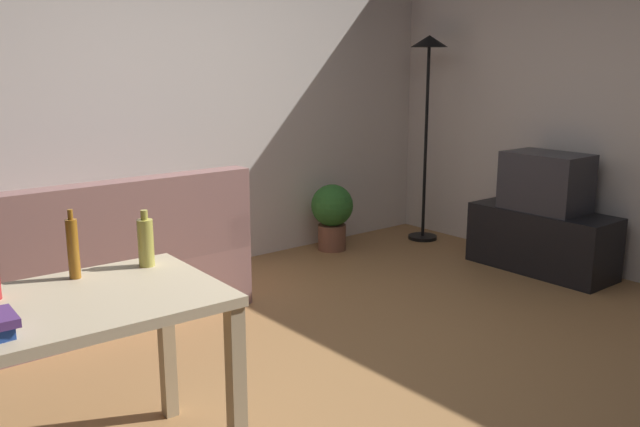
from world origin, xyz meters
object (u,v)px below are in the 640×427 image
desk (53,333)px  potted_plant (332,212)px  tv_stand (541,240)px  couch (106,271)px  tv (546,182)px  bottle_squat (146,242)px  bottle_amber (73,248)px  torchiere_lamp (428,82)px

desk → potted_plant: desk is taller
tv_stand → couch: bearing=68.8°
tv → potted_plant: 1.76m
tv → desk: (-3.82, -0.47, -0.05)m
tv → desk: tv is taller
couch → bottle_squat: bearing=75.6°
bottle_amber → desk: bearing=-126.2°
bottle_squat → bottle_amber: bearing=174.6°
torchiere_lamp → couch: bearing=-178.8°
potted_plant → torchiere_lamp: bearing=-16.0°
couch → potted_plant: bearing=-171.6°
tv_stand → bottle_amber: bearing=93.8°
tv_stand → torchiere_lamp: size_ratio=0.61×
tv → potted_plant: bearing=30.9°
bottle_amber → bottle_squat: bearing=-5.4°
tv_stand → potted_plant: 1.72m
couch → bottle_squat: size_ratio=7.12×
potted_plant → desk: bearing=-146.5°
couch → bottle_amber: (-0.66, -1.40, 0.58)m
potted_plant → tv: bearing=-59.1°
couch → tv_stand: 3.21m
torchiere_lamp → bottle_squat: (-3.36, -1.49, -0.55)m
couch → tv_stand: (2.99, -1.16, -0.07)m
tv → bottle_squat: (-3.36, -0.27, 0.16)m
desk → bottle_squat: (0.46, 0.21, 0.21)m
desk → potted_plant: bearing=35.4°
tv → potted_plant: size_ratio=1.05×
torchiere_lamp → tv_stand: bearing=-90.0°
desk → bottle_squat: bottle_squat is taller
couch → desk: 1.86m
torchiere_lamp → bottle_amber: size_ratio=6.52×
couch → tv_stand: size_ratio=1.54×
torchiere_lamp → potted_plant: size_ratio=3.18×
tv → bottle_squat: size_ratio=2.52×
tv_stand → torchiere_lamp: bearing=0.0°
couch → potted_plant: 2.14m
potted_plant → bottle_squat: size_ratio=2.39×
desk → potted_plant: size_ratio=2.15×
torchiere_lamp → bottle_squat: torchiere_lamp is taller
tv → bottle_amber: 3.67m
torchiere_lamp → desk: size_ratio=1.48×
desk → tv: bearing=9.0°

